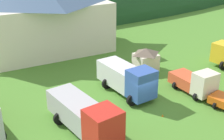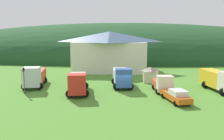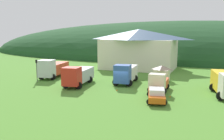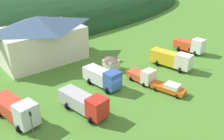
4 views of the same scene
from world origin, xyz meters
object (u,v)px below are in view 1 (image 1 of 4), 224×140
depot_building (46,17)px  light_truck_cream (196,82)px  crane_truck_red (85,115)px  box_truck_blue (127,78)px  play_shed_cream (146,59)px  traffic_cone_near_pickup (163,116)px

depot_building → light_truck_cream: (8.74, -20.21, -3.37)m
crane_truck_red → box_truck_blue: box_truck_blue is taller
box_truck_blue → light_truck_cream: 6.87m
play_shed_cream → crane_truck_red: 14.20m
play_shed_cream → light_truck_cream: bearing=-82.5°
box_truck_blue → crane_truck_red: bearing=-62.0°
box_truck_blue → depot_building: bearing=-176.3°
crane_truck_red → light_truck_cream: bearing=86.1°
crane_truck_red → box_truck_blue: bearing=115.1°
play_shed_cream → light_truck_cream: play_shed_cream is taller
play_shed_cream → light_truck_cream: size_ratio=0.55×
box_truck_blue → light_truck_cream: size_ratio=1.45×
crane_truck_red → traffic_cone_near_pickup: bearing=73.4°
play_shed_cream → box_truck_blue: box_truck_blue is taller
traffic_cone_near_pickup → box_truck_blue: bearing=95.3°
play_shed_cream → crane_truck_red: size_ratio=0.33×
play_shed_cream → crane_truck_red: (-11.49, -8.35, 0.24)m
box_truck_blue → play_shed_cream: bearing=123.5°
play_shed_cream → box_truck_blue: bearing=-141.0°
depot_building → traffic_cone_near_pickup: size_ratio=35.78×
crane_truck_red → traffic_cone_near_pickup: 7.19m
crane_truck_red → light_truck_cream: size_ratio=1.64×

